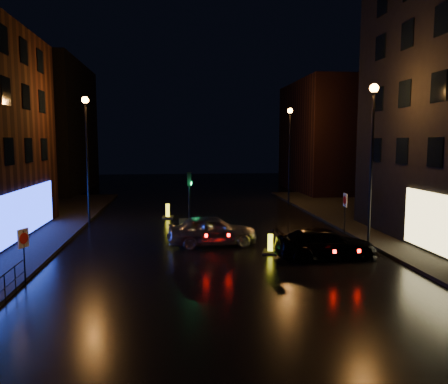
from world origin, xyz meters
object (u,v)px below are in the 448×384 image
at_px(bollard_far, 168,215).
at_px(traffic_signal, 189,216).
at_px(dark_sedan, 325,244).
at_px(road_sign_left, 24,243).
at_px(road_sign_right, 345,204).
at_px(bollard_near, 270,248).
at_px(silver_hatchback, 212,230).

bearing_deg(bollard_far, traffic_signal, -53.11).
distance_m(dark_sedan, bollard_far, 14.19).
xyz_separation_m(road_sign_left, road_sign_right, (15.79, 7.74, 0.18)).
distance_m(bollard_near, road_sign_left, 11.22).
distance_m(silver_hatchback, dark_sedan, 6.02).
xyz_separation_m(traffic_signal, road_sign_right, (9.10, -4.52, 1.33)).
relative_size(dark_sedan, bollard_near, 3.96).
relative_size(road_sign_left, road_sign_right, 0.90).
height_order(traffic_signal, bollard_far, traffic_signal).
relative_size(silver_hatchback, bollard_near, 3.89).
height_order(traffic_signal, dark_sedan, traffic_signal).
bearing_deg(road_sign_left, bollard_far, 94.10).
bearing_deg(road_sign_left, road_sign_right, 49.93).
bearing_deg(traffic_signal, bollard_near, -66.02).
relative_size(dark_sedan, bollard_far, 3.98).
bearing_deg(road_sign_right, road_sign_left, 28.47).
bearing_deg(bollard_near, traffic_signal, 130.72).
bearing_deg(road_sign_left, silver_hatchback, 60.57).
relative_size(bollard_near, road_sign_right, 0.50).
relative_size(bollard_near, bollard_far, 1.01).
relative_size(bollard_far, road_sign_right, 0.49).
bearing_deg(bollard_far, road_sign_left, -106.63).
relative_size(traffic_signal, road_sign_right, 1.41).
relative_size(traffic_signal, dark_sedan, 0.72).
height_order(silver_hatchback, road_sign_right, road_sign_right).
xyz_separation_m(bollard_far, road_sign_right, (10.59, -6.76, 1.61)).
xyz_separation_m(silver_hatchback, road_sign_right, (8.11, 2.00, 1.02)).
relative_size(traffic_signal, silver_hatchback, 0.73).
xyz_separation_m(bollard_near, road_sign_left, (-10.43, -3.87, 1.45)).
distance_m(bollard_near, road_sign_right, 6.81).
height_order(bollard_near, road_sign_left, road_sign_left).
xyz_separation_m(bollard_far, road_sign_left, (-5.20, -14.49, 1.43)).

